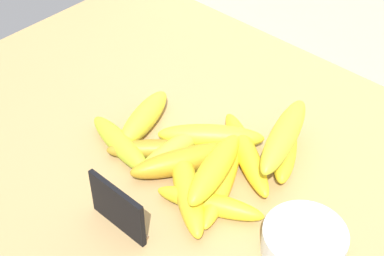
# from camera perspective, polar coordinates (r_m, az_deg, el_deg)

# --- Properties ---
(counter_top) EXTENTS (1.10, 0.76, 0.03)m
(counter_top) POSITION_cam_1_polar(r_m,az_deg,el_deg) (1.03, 0.55, -2.58)
(counter_top) COLOR #A78552
(counter_top) RESTS_ON ground
(chalkboard_sign) EXTENTS (0.11, 0.02, 0.08)m
(chalkboard_sign) POSITION_cam_1_polar(r_m,az_deg,el_deg) (0.88, -7.26, -7.88)
(chalkboard_sign) COLOR black
(chalkboard_sign) RESTS_ON counter_top
(fruit_bowl) EXTENTS (0.12, 0.12, 0.04)m
(fruit_bowl) POSITION_cam_1_polar(r_m,az_deg,el_deg) (0.87, 10.90, -10.86)
(fruit_bowl) COLOR silver
(fruit_bowl) RESTS_ON counter_top
(banana_0) EXTENTS (0.19, 0.14, 0.04)m
(banana_0) POSITION_cam_1_polar(r_m,az_deg,el_deg) (0.98, 5.29, -2.42)
(banana_0) COLOR yellow
(banana_0) RESTS_ON counter_top
(banana_1) EXTENTS (0.17, 0.15, 0.04)m
(banana_1) POSITION_cam_1_polar(r_m,az_deg,el_deg) (1.01, 1.85, -0.84)
(banana_1) COLOR yellow
(banana_1) RESTS_ON counter_top
(banana_2) EXTENTS (0.13, 0.13, 0.03)m
(banana_2) POSITION_cam_1_polar(r_m,az_deg,el_deg) (0.99, -4.01, -2.10)
(banana_2) COLOR olive
(banana_2) RESTS_ON counter_top
(banana_3) EXTENTS (0.09, 0.17, 0.04)m
(banana_3) POSITION_cam_1_polar(r_m,az_deg,el_deg) (1.05, -4.72, 0.99)
(banana_3) COLOR yellow
(banana_3) RESTS_ON counter_top
(banana_4) EXTENTS (0.17, 0.07, 0.04)m
(banana_4) POSITION_cam_1_polar(r_m,az_deg,el_deg) (1.00, -7.02, -1.54)
(banana_4) COLOR #A7BC29
(banana_4) RESTS_ON counter_top
(banana_5) EXTENTS (0.04, 0.17, 0.04)m
(banana_5) POSITION_cam_1_polar(r_m,az_deg,el_deg) (0.98, -1.95, -2.28)
(banana_5) COLOR gold
(banana_5) RESTS_ON counter_top
(banana_6) EXTENTS (0.11, 0.19, 0.03)m
(banana_6) POSITION_cam_1_polar(r_m,az_deg,el_deg) (0.93, 2.94, -5.55)
(banana_6) COLOR yellow
(banana_6) RESTS_ON counter_top
(banana_7) EXTENTS (0.11, 0.15, 0.04)m
(banana_7) POSITION_cam_1_polar(r_m,az_deg,el_deg) (1.00, 9.09, -2.18)
(banana_7) COLOR gold
(banana_7) RESTS_ON counter_top
(banana_8) EXTENTS (0.17, 0.10, 0.03)m
(banana_8) POSITION_cam_1_polar(r_m,az_deg,el_deg) (0.90, 1.75, -7.38)
(banana_8) COLOR gold
(banana_8) RESTS_ON counter_top
(banana_9) EXTENTS (0.18, 0.15, 0.04)m
(banana_9) POSITION_cam_1_polar(r_m,az_deg,el_deg) (0.92, -0.45, -6.03)
(banana_9) COLOR yellow
(banana_9) RESTS_ON counter_top
(banana_10) EXTENTS (0.13, 0.19, 0.04)m
(banana_10) POSITION_cam_1_polar(r_m,az_deg,el_deg) (0.96, -0.44, -3.16)
(banana_10) COLOR #BC8D1F
(banana_10) RESTS_ON counter_top
(banana_11) EXTENTS (0.09, 0.17, 0.04)m
(banana_11) POSITION_cam_1_polar(r_m,az_deg,el_deg) (0.90, 2.23, -3.99)
(banana_11) COLOR yellow
(banana_11) RESTS_ON banana_6
(banana_12) EXTENTS (0.10, 0.20, 0.04)m
(banana_12) POSITION_cam_1_polar(r_m,az_deg,el_deg) (0.96, 8.98, -0.73)
(banana_12) COLOR gold
(banana_12) RESTS_ON banana_7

